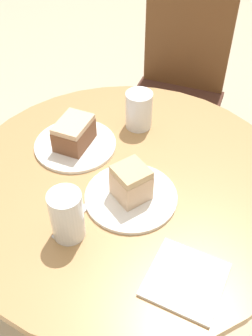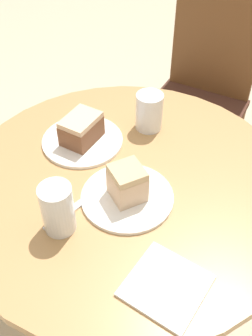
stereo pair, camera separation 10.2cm
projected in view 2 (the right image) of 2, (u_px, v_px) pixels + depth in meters
ground_plane at (126, 304)px, 1.58m from camera, size 8.00×8.00×0.00m
table at (126, 221)px, 1.21m from camera, size 0.93×0.93×0.72m
chair at (200, 95)px, 1.76m from camera, size 0.43×0.44×0.99m
plate_near at (127, 197)px, 1.02m from camera, size 0.24×0.24×0.01m
plate_far at (83, 141)px, 1.19m from camera, size 0.24×0.24×0.01m
cake_slice_near at (127, 183)px, 0.99m from camera, size 0.11×0.11×0.09m
cake_slice_far at (81, 129)px, 1.16m from camera, size 0.09×0.12×0.08m
glass_lemonade at (149, 113)px, 1.21m from camera, size 0.08×0.08×0.12m
glass_water at (58, 211)px, 0.92m from camera, size 0.08×0.08×0.13m
napkin_stack at (166, 285)px, 0.84m from camera, size 0.17×0.17×0.01m
fork at (72, 210)px, 1.00m from camera, size 0.05×0.18×0.00m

